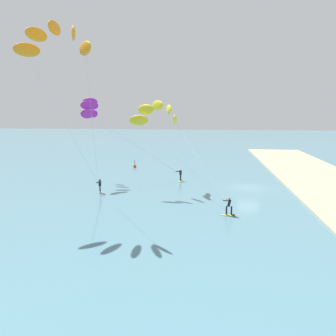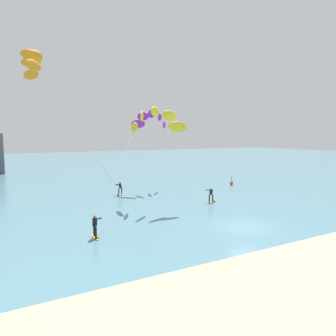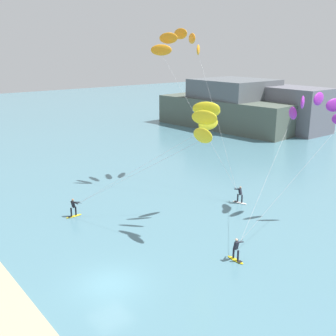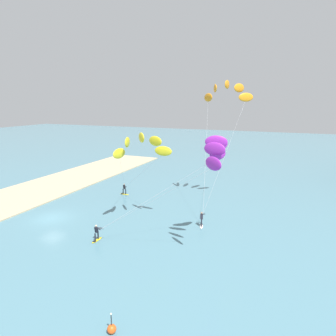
# 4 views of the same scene
# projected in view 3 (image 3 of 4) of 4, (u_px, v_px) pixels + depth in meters

# --- Properties ---
(ground_plane) EXTENTS (240.00, 240.00, 0.00)m
(ground_plane) POSITION_uv_depth(u_px,v_px,m) (110.00, 284.00, 26.24)
(ground_plane) COLOR slate
(kitesurfer_nearshore) EXTENTS (11.48, 11.31, 10.40)m
(kitesurfer_nearshore) POSITION_uv_depth(u_px,v_px,m) (201.00, 123.00, 32.47)
(kitesurfer_nearshore) COLOR yellow
(kitesurfer_nearshore) RESTS_ON ground
(kitesurfer_mid_water) EXTENTS (11.22, 6.67, 16.31)m
(kitesurfer_mid_water) POSITION_uv_depth(u_px,v_px,m) (182.00, 47.00, 42.89)
(kitesurfer_mid_water) COLOR white
(kitesurfer_mid_water) RESTS_ON ground
(kitesurfer_far_out) EXTENTS (5.85, 12.79, 10.85)m
(kitesurfer_far_out) POSITION_uv_depth(u_px,v_px,m) (315.00, 112.00, 34.48)
(kitesurfer_far_out) COLOR yellow
(kitesurfer_far_out) RESTS_ON ground
(distant_headland) EXTENTS (29.65, 16.78, 8.76)m
(distant_headland) POSITION_uv_depth(u_px,v_px,m) (243.00, 107.00, 78.00)
(distant_headland) COLOR #565B60
(distant_headland) RESTS_ON ground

